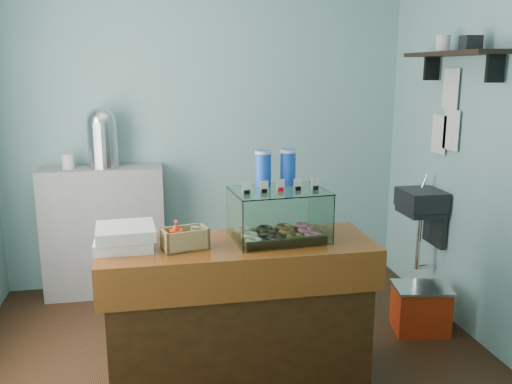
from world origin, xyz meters
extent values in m
plane|color=black|center=(0.00, 0.00, 0.00)|extent=(3.50, 3.50, 0.00)
cube|color=#7BB1B4|center=(0.00, 1.50, 1.40)|extent=(3.50, 0.04, 2.80)
cube|color=#7BB1B4|center=(0.00, -1.50, 1.40)|extent=(3.50, 0.04, 2.80)
cube|color=#7BB1B4|center=(1.75, 0.00, 1.40)|extent=(0.04, 3.00, 2.80)
cube|color=black|center=(1.58, 0.55, 0.90)|extent=(0.30, 0.35, 0.15)
cube|color=black|center=(1.71, 0.55, 0.70)|extent=(0.04, 0.30, 0.35)
cylinder|color=silver|center=(1.65, 0.65, 1.02)|extent=(0.02, 0.02, 0.12)
cylinder|color=silver|center=(1.58, 0.55, 0.55)|extent=(0.04, 0.04, 0.45)
cube|color=black|center=(1.60, 0.30, 2.00)|extent=(0.25, 1.00, 0.03)
cube|color=black|center=(1.67, -0.10, 1.90)|extent=(0.12, 0.03, 0.18)
cube|color=black|center=(1.67, 0.70, 1.90)|extent=(0.12, 0.03, 0.18)
cube|color=silver|center=(1.73, 0.45, 1.45)|extent=(0.01, 0.21, 0.30)
cube|color=silver|center=(1.73, 0.62, 1.40)|extent=(0.01, 0.21, 0.30)
cube|color=silver|center=(1.73, 0.50, 1.75)|extent=(0.01, 0.21, 0.30)
cube|color=#42230C|center=(0.00, -0.25, 0.42)|extent=(1.50, 0.56, 0.84)
cube|color=#451D09|center=(0.00, -0.25, 0.87)|extent=(1.60, 0.60, 0.06)
cube|color=#451D09|center=(0.00, -0.53, 0.75)|extent=(1.60, 0.04, 0.18)
cube|color=gray|center=(-0.90, 1.32, 0.55)|extent=(1.00, 0.32, 1.10)
cube|color=#331B0F|center=(0.25, -0.22, 0.91)|extent=(0.51, 0.38, 0.02)
torus|color=beige|center=(0.08, -0.35, 0.94)|extent=(0.10, 0.10, 0.03)
torus|color=black|center=(0.20, -0.34, 0.94)|extent=(0.10, 0.10, 0.03)
torus|color=brown|center=(0.32, -0.33, 0.94)|extent=(0.10, 0.10, 0.03)
torus|color=#CC6082|center=(0.44, -0.32, 0.94)|extent=(0.10, 0.10, 0.03)
torus|color=beige|center=(0.07, -0.24, 0.94)|extent=(0.10, 0.10, 0.03)
torus|color=black|center=(0.19, -0.23, 0.94)|extent=(0.10, 0.10, 0.03)
torus|color=brown|center=(0.31, -0.22, 0.94)|extent=(0.10, 0.10, 0.03)
torus|color=#CC6082|center=(0.43, -0.21, 0.94)|extent=(0.10, 0.10, 0.03)
torus|color=beige|center=(0.06, -0.13, 0.94)|extent=(0.10, 0.10, 0.03)
torus|color=black|center=(0.18, -0.12, 0.94)|extent=(0.10, 0.10, 0.03)
torus|color=brown|center=(0.30, -0.11, 0.94)|extent=(0.10, 0.10, 0.03)
torus|color=#CC6082|center=(0.42, -0.10, 0.94)|extent=(0.10, 0.10, 0.03)
cube|color=white|center=(0.27, -0.42, 1.05)|extent=(0.54, 0.05, 0.29)
cube|color=white|center=(0.23, -0.03, 1.05)|extent=(0.54, 0.05, 0.29)
cube|color=white|center=(-0.02, -0.25, 1.05)|extent=(0.04, 0.39, 0.29)
cube|color=white|center=(0.52, -0.20, 1.05)|extent=(0.04, 0.39, 0.29)
cube|color=white|center=(0.25, -0.22, 1.20)|extent=(0.58, 0.45, 0.01)
cube|color=silver|center=(0.05, -0.29, 1.23)|extent=(0.05, 0.01, 0.07)
cube|color=black|center=(0.05, -0.29, 1.21)|extent=(0.03, 0.02, 0.02)
cube|color=silver|center=(0.15, -0.28, 1.23)|extent=(0.05, 0.01, 0.07)
cube|color=black|center=(0.15, -0.28, 1.21)|extent=(0.03, 0.02, 0.02)
cube|color=silver|center=(0.25, -0.27, 1.23)|extent=(0.05, 0.01, 0.07)
cube|color=red|center=(0.25, -0.27, 1.21)|extent=(0.03, 0.02, 0.02)
cube|color=silver|center=(0.36, -0.26, 1.23)|extent=(0.05, 0.01, 0.07)
cube|color=black|center=(0.36, -0.26, 1.21)|extent=(0.03, 0.02, 0.02)
cube|color=silver|center=(0.46, -0.26, 1.23)|extent=(0.05, 0.01, 0.07)
cube|color=black|center=(0.46, -0.26, 1.21)|extent=(0.03, 0.02, 0.02)
cylinder|color=blue|center=(0.18, -0.10, 1.31)|extent=(0.09, 0.09, 0.22)
cylinder|color=silver|center=(0.18, -0.10, 1.41)|extent=(0.10, 0.10, 0.02)
cylinder|color=blue|center=(0.34, -0.09, 1.31)|extent=(0.09, 0.09, 0.22)
cylinder|color=silver|center=(0.34, -0.09, 1.41)|extent=(0.10, 0.10, 0.02)
cube|color=#A58452|center=(-0.31, -0.30, 0.91)|extent=(0.28, 0.20, 0.01)
cube|color=#A58452|center=(-0.29, -0.37, 0.96)|extent=(0.25, 0.07, 0.12)
cube|color=#A58452|center=(-0.33, -0.24, 0.96)|extent=(0.25, 0.07, 0.12)
cube|color=#A58452|center=(-0.43, -0.33, 0.96)|extent=(0.05, 0.15, 0.12)
cube|color=#A58452|center=(-0.20, -0.27, 0.96)|extent=(0.05, 0.15, 0.12)
imported|color=#EB3F16|center=(-0.36, -0.31, 0.99)|extent=(0.09, 0.09, 0.16)
cylinder|color=#2E8925|center=(-0.25, -0.29, 0.96)|extent=(0.06, 0.06, 0.10)
cylinder|color=silver|center=(-0.25, -0.29, 1.02)|extent=(0.05, 0.05, 0.01)
cube|color=silver|center=(-0.65, -0.21, 0.93)|extent=(0.33, 0.33, 0.06)
cube|color=silver|center=(-0.64, -0.22, 1.00)|extent=(0.34, 0.34, 0.06)
cylinder|color=silver|center=(-0.87, 1.32, 1.10)|extent=(0.27, 0.27, 0.01)
cylinder|color=silver|center=(-0.87, 1.32, 1.29)|extent=(0.24, 0.24, 0.37)
sphere|color=silver|center=(-0.87, 1.32, 1.48)|extent=(0.24, 0.24, 0.24)
cube|color=red|center=(1.42, 0.15, 0.17)|extent=(0.42, 0.35, 0.33)
cube|color=silver|center=(1.42, 0.15, 0.34)|extent=(0.44, 0.37, 0.02)
camera|label=1|loc=(-0.47, -3.24, 1.89)|focal=38.00mm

